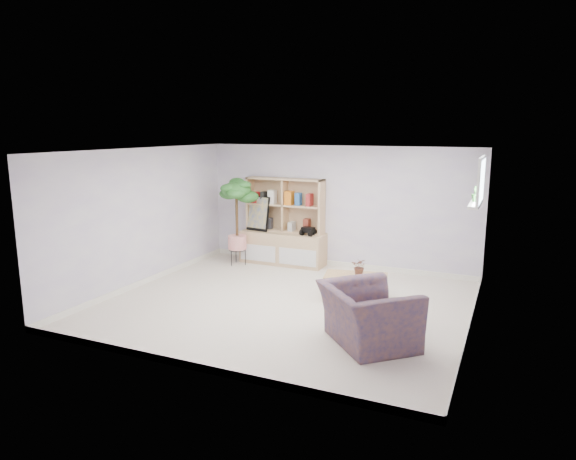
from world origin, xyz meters
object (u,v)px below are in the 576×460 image
at_px(coffee_table, 356,287).
at_px(armchair, 368,312).
at_px(storage_unit, 283,222).
at_px(floor_tree, 237,222).

distance_m(coffee_table, armchair, 1.75).
xyz_separation_m(storage_unit, coffee_table, (2.01, -1.58, -0.67)).
distance_m(storage_unit, coffee_table, 2.64).
bearing_deg(armchair, coffee_table, -20.69).
bearing_deg(floor_tree, storage_unit, 28.73).
relative_size(floor_tree, armchair, 1.51).
relative_size(coffee_table, floor_tree, 0.57).
relative_size(storage_unit, coffee_table, 1.75).
height_order(floor_tree, armchair, floor_tree).
height_order(coffee_table, armchair, armchair).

